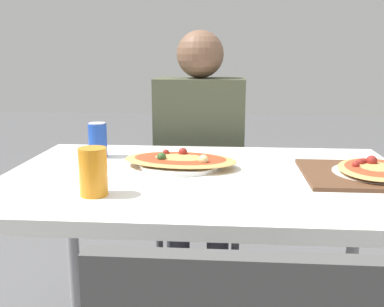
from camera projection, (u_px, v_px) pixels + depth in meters
dining_table at (205, 197)px, 1.41m from camera, size 1.26×0.84×0.75m
chair_far_seated at (201, 182)px, 2.18m from camera, size 0.40×0.40×0.90m
person_seated at (200, 144)px, 2.03m from camera, size 0.40×0.25×1.22m
pizza_main at (180, 161)px, 1.48m from camera, size 0.40×0.27×0.06m
soda_can at (98, 140)px, 1.61m from camera, size 0.07×0.07×0.12m
drink_glass at (93, 172)px, 1.18m from camera, size 0.07×0.07×0.13m
serving_tray at (367, 175)px, 1.37m from camera, size 0.39×0.34×0.01m
pizza_second at (375, 171)px, 1.36m from camera, size 0.27×0.32×0.06m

